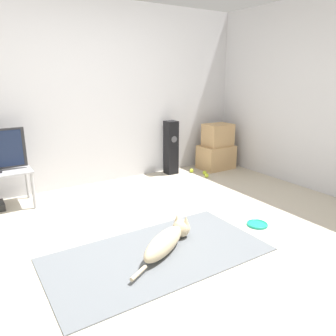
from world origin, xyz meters
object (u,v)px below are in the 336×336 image
Objects in this scene: dog at (168,240)px; cardboard_box_lower at (216,157)px; cardboard_box_upper at (218,135)px; tennis_ball_near_speaker at (192,171)px; frisbee at (257,224)px; floor_speaker at (171,148)px; tennis_ball_by_boxes at (205,173)px; tennis_ball_loose_on_carpet at (207,175)px.

cardboard_box_lower reaches higher than dog.
cardboard_box_upper is 6.90× the size of tennis_ball_near_speaker.
floor_speaker is at bearing 82.94° from frisbee.
tennis_ball_near_speaker is (-0.11, 0.21, 0.00)m from tennis_ball_by_boxes.
tennis_ball_near_speaker is at bearing 97.52° from tennis_ball_loose_on_carpet.
frisbee is at bearing -97.06° from floor_speaker.
cardboard_box_upper reaches higher than tennis_ball_near_speaker.
cardboard_box_upper is at bearing 34.05° from tennis_ball_loose_on_carpet.
cardboard_box_lower is 8.52× the size of tennis_ball_loose_on_carpet.
frisbee is 1.87m from tennis_ball_by_boxes.
dog is 2.51m from tennis_ball_near_speaker.
tennis_ball_by_boxes is 0.14m from tennis_ball_loose_on_carpet.
tennis_ball_near_speaker is (1.66, 1.88, -0.08)m from dog.
floor_speaker is (-0.83, 0.17, -0.15)m from cardboard_box_upper.
cardboard_box_upper reaches higher than dog.
tennis_ball_loose_on_carpet is at bearing -54.76° from floor_speaker.
frisbee is 3.36× the size of tennis_ball_loose_on_carpet.
frisbee is 0.49× the size of cardboard_box_upper.
cardboard_box_lower is 0.53m from tennis_ball_near_speaker.
cardboard_box_lower is at bearing 61.18° from frisbee.
tennis_ball_by_boxes is at bearing -62.90° from tennis_ball_near_speaker.
frisbee is at bearing -3.87° from dog.
tennis_ball_loose_on_carpet is at bearing -115.47° from tennis_ball_by_boxes.
tennis_ball_near_speaker is (0.57, 1.96, 0.02)m from frisbee.
floor_speaker is (0.26, 2.11, 0.42)m from frisbee.
tennis_ball_near_speaker is 1.00× the size of tennis_ball_loose_on_carpet.
tennis_ball_loose_on_carpet is (-0.48, -0.32, -0.55)m from cardboard_box_upper.
dog is 13.01× the size of tennis_ball_loose_on_carpet.
frisbee is 0.26× the size of floor_speaker.
tennis_ball_loose_on_carpet is (-0.06, -0.13, 0.00)m from tennis_ball_by_boxes.
tennis_ball_near_speaker is at bearing 178.53° from cardboard_box_lower.
tennis_ball_near_speaker is (0.30, -0.16, -0.39)m from floor_speaker.
dog is 1.00× the size of floor_speaker.
floor_speaker is at bearing 152.93° from tennis_ball_near_speaker.
floor_speaker reaches higher than frisbee.
frisbee is (1.09, -0.07, -0.10)m from dog.
frisbee is at bearing -111.05° from tennis_ball_by_boxes.
cardboard_box_lower reaches higher than tennis_ball_near_speaker.
cardboard_box_upper reaches higher than frisbee.
cardboard_box_upper is 0.71m from tennis_ball_by_boxes.
tennis_ball_near_speaker is at bearing -27.07° from floor_speaker.
cardboard_box_upper is 6.90× the size of tennis_ball_by_boxes.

